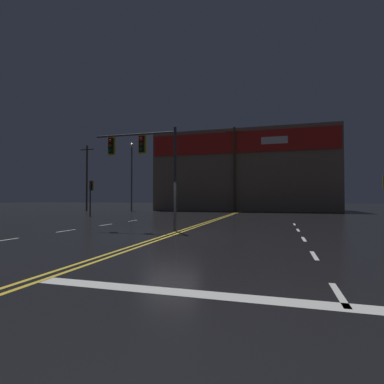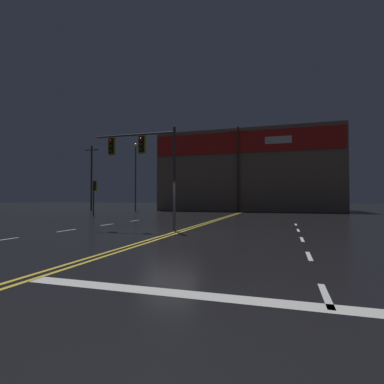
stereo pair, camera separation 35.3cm
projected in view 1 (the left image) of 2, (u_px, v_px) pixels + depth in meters
ground_plane at (171, 235)px, 13.52m from camera, size 200.00×200.00×0.00m
road_markings at (186, 240)px, 11.59m from camera, size 16.73×60.00×0.01m
traffic_signal_median at (141, 153)px, 15.57m from camera, size 4.58×0.36×5.24m
traffic_signal_corner_northwest at (91, 190)px, 28.79m from camera, size 0.42×0.36×3.38m
streetlight_near_left at (132, 167)px, 39.98m from camera, size 0.56×0.56×9.08m
building_backdrop at (244, 173)px, 43.18m from camera, size 24.26×10.23×10.79m
utility_pole_row at (236, 171)px, 38.23m from camera, size 46.86×0.26×10.85m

